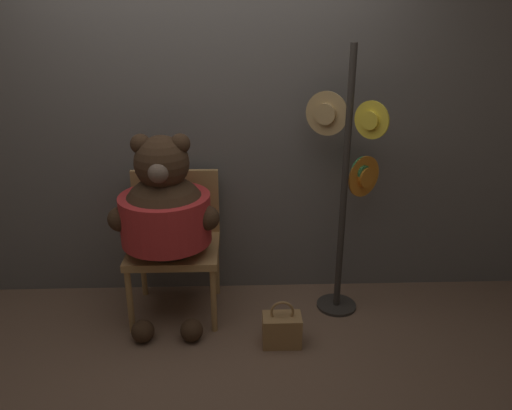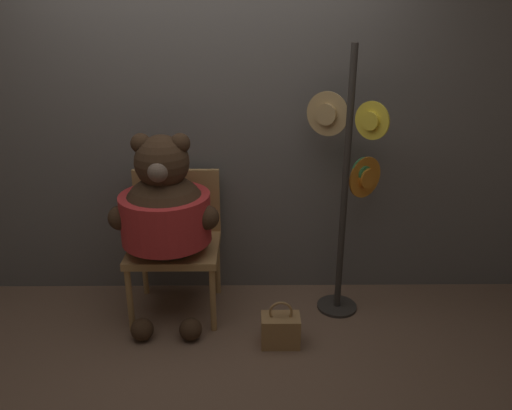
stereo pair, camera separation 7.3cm
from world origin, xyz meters
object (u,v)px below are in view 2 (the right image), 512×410
(teddy_bear, at_px, (165,212))
(handbag_on_ground, at_px, (280,330))
(chair, at_px, (176,235))
(hat_display_rack, at_px, (349,181))

(teddy_bear, xyz_separation_m, handbag_on_ground, (0.73, -0.31, -0.68))
(chair, relative_size, teddy_bear, 0.74)
(handbag_on_ground, bearing_deg, hat_display_rack, 44.09)
(teddy_bear, height_order, handbag_on_ground, teddy_bear)
(teddy_bear, relative_size, hat_display_rack, 0.72)
(teddy_bear, bearing_deg, chair, 81.04)
(chair, relative_size, handbag_on_ground, 3.09)
(chair, xyz_separation_m, handbag_on_ground, (0.70, -0.48, -0.43))
(teddy_bear, distance_m, handbag_on_ground, 1.04)
(chair, xyz_separation_m, hat_display_rack, (1.16, -0.03, 0.40))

